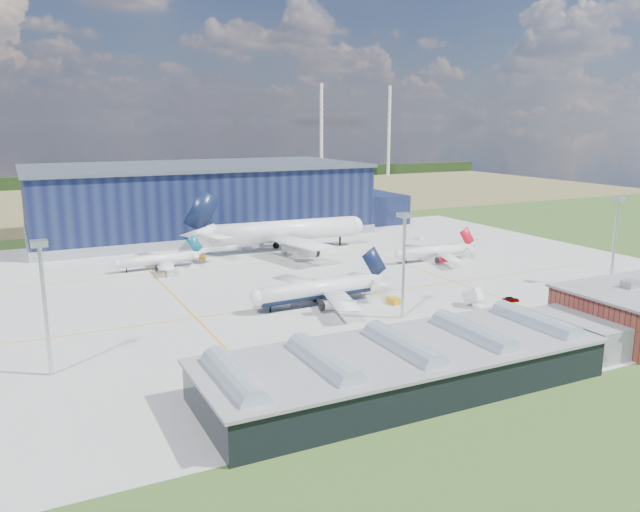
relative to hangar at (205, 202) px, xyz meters
The scene contains 23 objects.
ground 95.56m from the hangar, 91.70° to the right, with size 600.00×600.00×0.00m, color #30541F.
apron 85.64m from the hangar, 91.90° to the right, with size 220.00×160.00×0.08m.
farmland 125.76m from the hangar, 91.29° to the left, with size 600.00×220.00×0.01m, color olive.
treeline 205.36m from the hangar, 90.78° to the left, with size 600.00×8.00×8.00m, color black.
hangar is the anchor object (origin of this frame).
glass_concourse 155.28m from the hangar, 93.42° to the right, with size 78.00×23.00×8.60m.
light_mast_west 139.77m from the hangar, 116.71° to the right, with size 2.60×2.60×23.00m.
light_mast_center 125.07m from the hangar, 86.70° to the right, with size 2.60×2.60×23.00m.
light_mast_east 144.23m from the hangar, 59.95° to the right, with size 2.60×2.60×23.00m.
airliner_navy 108.10m from the hangar, 92.83° to the right, with size 36.63×35.83×11.94m, color white, non-canonical shape.
airliner_red 94.18m from the hangar, 60.01° to the right, with size 29.04×28.41×9.47m, color white, non-canonical shape.
airliner_widebody 48.51m from the hangar, 73.66° to the right, with size 62.78×61.42×20.47m, color white, non-canonical shape.
airliner_regional 63.20m from the hangar, 119.20° to the right, with size 26.95×26.37×8.79m, color white, non-canonical shape.
gse_tug_a 115.89m from the hangar, 84.20° to the right, with size 2.15×3.52×1.47m, color orange.
gse_tug_b 90.87m from the hangar, 88.36° to the right, with size 1.82×2.73×1.18m, color orange.
gse_van_a 106.63m from the hangar, 97.58° to the right, with size 2.68×6.14×2.68m, color white.
gse_cart_a 82.43m from the hangar, 37.74° to the right, with size 2.18×3.27×1.42m, color white.
gse_van_b 93.56m from the hangar, 60.41° to the right, with size 1.93×4.21×1.93m, color white.
gse_tug_c 51.81m from the hangar, 107.48° to the right, with size 1.83×2.92×1.28m, color orange.
gse_cart_b 41.65m from the hangar, 86.76° to the right, with size 1.92×2.89×1.25m, color white.
airstair 127.76m from the hangar, 77.90° to the right, with size 1.90×4.75×3.04m, color white.
car_a 131.55m from the hangar, 73.52° to the right, with size 1.59×3.94×1.34m, color #99999E.
car_b 151.19m from the hangar, 71.27° to the right, with size 1.37×3.93×1.30m, color #99999E.
Camera 1 is at (-63.13, -137.58, 41.39)m, focal length 35.00 mm.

